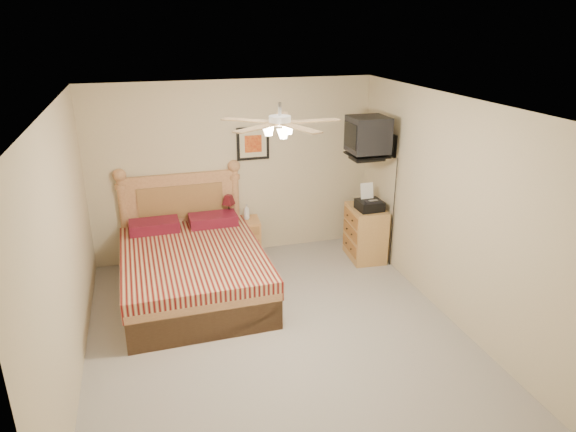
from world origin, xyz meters
name	(u,v)px	position (x,y,z in m)	size (l,w,h in m)	color
floor	(276,333)	(0.00, 0.00, 0.00)	(4.50, 4.50, 0.00)	gray
ceiling	(274,104)	(0.00, 0.00, 2.50)	(4.00, 4.50, 0.04)	white
wall_back	(235,170)	(0.00, 2.25, 1.25)	(4.00, 0.04, 2.50)	#C5B591
wall_front	(368,359)	(0.00, -2.25, 1.25)	(4.00, 0.04, 2.50)	#C5B591
wall_left	(64,251)	(-2.00, 0.00, 1.25)	(0.04, 4.50, 2.50)	#C5B591
wall_right	(448,209)	(2.00, 0.00, 1.25)	(0.04, 4.50, 2.50)	#C5B591
bed	(191,243)	(-0.76, 1.12, 0.71)	(1.66, 2.18, 1.41)	#A56C48
nightstand	(241,239)	(0.01, 2.00, 0.29)	(0.54, 0.40, 0.58)	#C67F4A
table_lamp	(229,207)	(-0.13, 2.08, 0.76)	(0.20, 0.20, 0.37)	#4F1016
lotion_bottle	(247,212)	(0.11, 2.03, 0.69)	(0.09, 0.09, 0.22)	silver
framed_picture	(253,144)	(0.27, 2.23, 1.62)	(0.46, 0.04, 0.46)	black
dresser	(365,233)	(1.73, 1.52, 0.38)	(0.45, 0.65, 0.77)	#A57340
fax_machine	(370,198)	(1.73, 1.43, 0.95)	(0.33, 0.36, 0.36)	black
magazine_lower	(359,202)	(1.71, 1.75, 0.78)	(0.20, 0.26, 0.02)	beige
magazine_upper	(358,200)	(1.70, 1.77, 0.80)	(0.19, 0.26, 0.02)	tan
wall_tv	(378,137)	(1.75, 1.34, 1.81)	(0.56, 0.46, 0.58)	black
ceiling_fan	(280,123)	(0.00, -0.20, 2.36)	(1.14, 1.14, 0.28)	white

